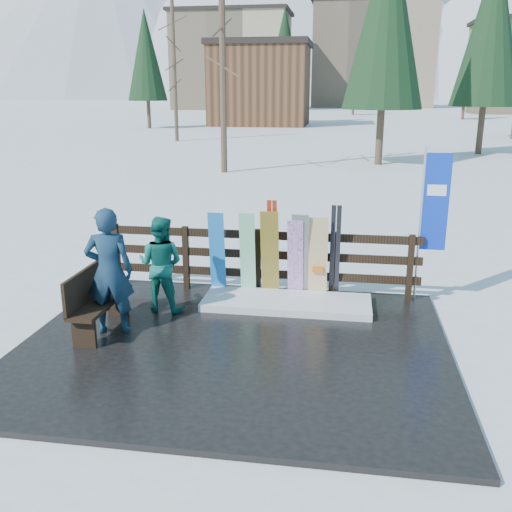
% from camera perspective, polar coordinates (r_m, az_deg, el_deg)
% --- Properties ---
extents(ground, '(700.00, 700.00, 0.00)m').
position_cam_1_polar(ground, '(8.20, -2.24, -9.30)').
color(ground, white).
rests_on(ground, ground).
extents(deck, '(6.00, 5.00, 0.08)m').
position_cam_1_polar(deck, '(8.18, -2.24, -9.04)').
color(deck, black).
rests_on(deck, ground).
extents(fence, '(5.60, 0.10, 1.15)m').
position_cam_1_polar(fence, '(9.97, 0.17, -0.06)').
color(fence, black).
rests_on(fence, deck).
extents(snow_patch, '(2.77, 1.00, 0.12)m').
position_cam_1_polar(snow_patch, '(9.52, 3.08, -4.67)').
color(snow_patch, white).
rests_on(snow_patch, deck).
extents(bench, '(0.41, 1.50, 0.97)m').
position_cam_1_polar(bench, '(8.75, -15.73, -4.02)').
color(bench, black).
rests_on(bench, deck).
extents(snowboard_0, '(0.27, 0.22, 1.49)m').
position_cam_1_polar(snowboard_0, '(9.86, -3.89, 0.23)').
color(snowboard_0, blue).
rests_on(snowboard_0, deck).
extents(snowboard_1, '(0.26, 0.25, 1.50)m').
position_cam_1_polar(snowboard_1, '(9.75, -0.84, 0.13)').
color(snowboard_1, silver).
rests_on(snowboard_1, deck).
extents(snowboard_2, '(0.31, 0.30, 1.54)m').
position_cam_1_polar(snowboard_2, '(9.69, 1.40, 0.16)').
color(snowboard_2, yellow).
rests_on(snowboard_2, deck).
extents(snowboard_3, '(0.26, 0.37, 1.42)m').
position_cam_1_polar(snowboard_3, '(9.66, 3.95, -0.32)').
color(snowboard_3, white).
rests_on(snowboard_3, deck).
extents(snowboard_4, '(0.28, 0.39, 1.52)m').
position_cam_1_polar(snowboard_4, '(9.64, 4.44, -0.04)').
color(snowboard_4, black).
rests_on(snowboard_4, deck).
extents(snowboard_5, '(0.32, 0.26, 1.47)m').
position_cam_1_polar(snowboard_5, '(9.63, 6.21, -0.27)').
color(snowboard_5, silver).
rests_on(snowboard_5, deck).
extents(ski_pair_a, '(0.16, 0.24, 1.72)m').
position_cam_1_polar(ski_pair_a, '(9.73, 1.64, 0.75)').
color(ski_pair_a, '#A12913').
rests_on(ski_pair_a, deck).
extents(ski_pair_b, '(0.17, 0.32, 1.67)m').
position_cam_1_polar(ski_pair_b, '(9.66, 7.91, 0.35)').
color(ski_pair_b, black).
rests_on(ski_pair_b, deck).
extents(rental_flag, '(0.45, 0.04, 2.60)m').
position_cam_1_polar(rental_flag, '(9.78, 17.18, 4.61)').
color(rental_flag, silver).
rests_on(rental_flag, deck).
extents(person_front, '(0.77, 0.60, 1.88)m').
position_cam_1_polar(person_front, '(8.51, -14.47, -1.49)').
color(person_front, navy).
rests_on(person_front, deck).
extents(person_back, '(0.81, 0.66, 1.56)m').
position_cam_1_polar(person_back, '(9.26, -9.50, -0.78)').
color(person_back, '#106459').
rests_on(person_back, deck).
extents(resort_buildings, '(73.00, 87.60, 22.60)m').
position_cam_1_polar(resort_buildings, '(122.82, 9.34, 18.88)').
color(resort_buildings, tan).
rests_on(resort_buildings, ground).
extents(trees, '(42.04, 68.62, 12.95)m').
position_cam_1_polar(trees, '(54.24, 11.62, 18.07)').
color(trees, '#382B1E').
rests_on(trees, ground).
extents(mountains, '(520.00, 260.00, 120.00)m').
position_cam_1_polar(mountains, '(339.11, 7.61, 23.93)').
color(mountains, white).
rests_on(mountains, ground).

